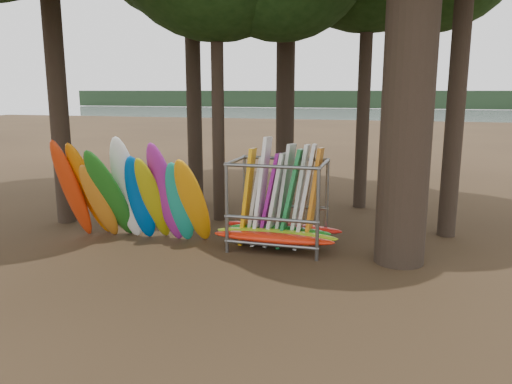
# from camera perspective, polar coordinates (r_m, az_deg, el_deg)

# --- Properties ---
(ground) EXTENTS (120.00, 120.00, 0.00)m
(ground) POSITION_cam_1_polar(r_m,az_deg,el_deg) (12.44, -5.31, -7.47)
(ground) COLOR #47331E
(ground) RESTS_ON ground
(lake) EXTENTS (160.00, 160.00, 0.00)m
(lake) POSITION_cam_1_polar(r_m,az_deg,el_deg) (71.18, 12.71, 8.00)
(lake) COLOR gray
(lake) RESTS_ON ground
(far_shore) EXTENTS (160.00, 4.00, 4.00)m
(far_shore) POSITION_cam_1_polar(r_m,az_deg,el_deg) (121.03, 14.28, 10.22)
(far_shore) COLOR black
(far_shore) RESTS_ON ground
(kayak_row) EXTENTS (4.19, 2.16, 3.05)m
(kayak_row) POSITION_cam_1_polar(r_m,az_deg,el_deg) (13.63, -14.08, -0.44)
(kayak_row) COLOR red
(kayak_row) RESTS_ON ground
(storage_rack) EXTENTS (3.24, 1.58, 2.90)m
(storage_rack) POSITION_cam_1_polar(r_m,az_deg,el_deg) (12.91, 2.58, -1.81)
(storage_rack) COLOR slate
(storage_rack) RESTS_ON ground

